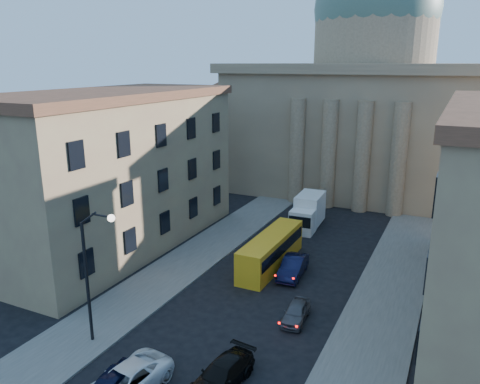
% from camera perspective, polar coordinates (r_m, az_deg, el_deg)
% --- Properties ---
extents(sidewalk_left, '(5.00, 60.00, 0.15)m').
position_cam_1_polar(sidewalk_left, '(39.87, -8.72, -9.98)').
color(sidewalk_left, '#585650').
rests_on(sidewalk_left, ground).
extents(sidewalk_right, '(5.00, 60.00, 0.15)m').
position_cam_1_polar(sidewalk_right, '(34.25, 16.46, -15.01)').
color(sidewalk_right, '#585650').
rests_on(sidewalk_right, ground).
extents(church, '(68.02, 28.76, 36.60)m').
position_cam_1_polar(church, '(68.26, 15.48, 10.56)').
color(church, '#79624A').
rests_on(church, ground).
extents(building_left, '(11.60, 26.60, 14.70)m').
position_cam_1_polar(building_left, '(45.50, -15.16, 2.67)').
color(building_left, '#9B855B').
rests_on(building_left, ground).
extents(street_lamp, '(2.62, 0.44, 8.83)m').
position_cam_1_polar(street_lamp, '(29.80, -17.57, -8.63)').
color(street_lamp, black).
rests_on(street_lamp, ground).
extents(car_left_mid, '(3.26, 5.82, 1.54)m').
position_cam_1_polar(car_left_mid, '(27.42, -13.82, -21.57)').
color(car_left_mid, white).
rests_on(car_left_mid, ground).
extents(car_right_mid, '(2.52, 5.01, 1.39)m').
position_cam_1_polar(car_right_mid, '(27.35, -2.27, -21.38)').
color(car_right_mid, black).
rests_on(car_right_mid, ground).
extents(car_right_far, '(1.78, 3.78, 1.25)m').
position_cam_1_polar(car_right_far, '(33.26, 6.86, -14.32)').
color(car_right_far, '#4A4B4F').
rests_on(car_right_far, ground).
extents(car_right_distant, '(2.07, 4.91, 1.58)m').
position_cam_1_polar(car_right_distant, '(39.43, 6.48, -9.04)').
color(car_right_distant, black).
rests_on(car_right_distant, ground).
extents(city_bus, '(2.37, 9.91, 2.79)m').
position_cam_1_polar(city_bus, '(40.83, 3.82, -7.00)').
color(city_bus, gold).
rests_on(city_bus, ground).
extents(box_truck, '(2.75, 6.36, 3.43)m').
position_cam_1_polar(box_truck, '(50.57, 8.26, -2.49)').
color(box_truck, white).
rests_on(box_truck, ground).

